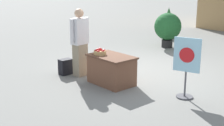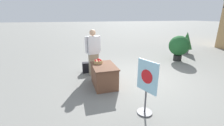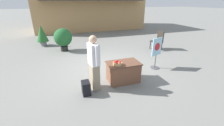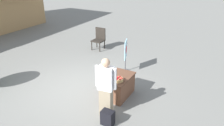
% 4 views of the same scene
% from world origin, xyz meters
% --- Properties ---
extents(ground_plane, '(120.00, 120.00, 0.00)m').
position_xyz_m(ground_plane, '(0.00, 0.00, 0.00)').
color(ground_plane, slate).
extents(display_table, '(1.13, 0.73, 0.71)m').
position_xyz_m(display_table, '(0.28, -1.46, 0.36)').
color(display_table, brown).
rests_on(display_table, ground_plane).
extents(apple_basket, '(0.30, 0.30, 0.16)m').
position_xyz_m(apple_basket, '(0.01, -1.59, 0.77)').
color(apple_basket, tan).
rests_on(apple_basket, display_table).
extents(person_visitor, '(0.32, 0.60, 1.76)m').
position_xyz_m(person_visitor, '(-0.78, -1.62, 0.90)').
color(person_visitor, gray).
rests_on(person_visitor, ground_plane).
extents(backpack, '(0.24, 0.34, 0.42)m').
position_xyz_m(backpack, '(-1.12, -1.86, 0.21)').
color(backpack, black).
rests_on(backpack, ground_plane).
extents(poster_board, '(0.55, 0.36, 1.31)m').
position_xyz_m(poster_board, '(2.00, -0.87, 0.71)').
color(poster_board, '#4C4C51').
rests_on(poster_board, ground_plane).
extents(potted_plant_far_right, '(0.72, 0.72, 1.30)m').
position_xyz_m(potted_plant_far_right, '(-2.78, 4.45, 0.75)').
color(potted_plant_far_right, gray).
rests_on(potted_plant_far_right, ground_plane).
extents(potted_plant_near_left, '(1.00, 1.00, 1.29)m').
position_xyz_m(potted_plant_near_left, '(-1.55, 2.89, 0.76)').
color(potted_plant_near_left, black).
rests_on(potted_plant_near_left, ground_plane).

